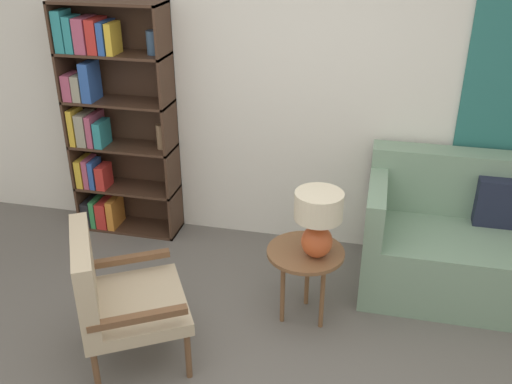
{
  "coord_description": "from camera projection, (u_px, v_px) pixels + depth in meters",
  "views": [
    {
      "loc": [
        0.72,
        -2.03,
        2.45
      ],
      "look_at": [
        0.02,
        0.98,
        0.9
      ],
      "focal_mm": 40.0,
      "sensor_mm": 36.0,
      "label": 1
    }
  ],
  "objects": [
    {
      "name": "couch",
      "position": [
        497.0,
        247.0,
        3.93
      ],
      "size": [
        1.81,
        0.82,
        0.93
      ],
      "color": "gray",
      "rests_on": "ground_plane"
    },
    {
      "name": "armchair",
      "position": [
        112.0,
        292.0,
        3.24
      ],
      "size": [
        0.82,
        0.84,
        0.86
      ],
      "color": "brown",
      "rests_on": "ground_plane"
    },
    {
      "name": "side_table",
      "position": [
        305.0,
        259.0,
        3.6
      ],
      "size": [
        0.49,
        0.49,
        0.52
      ],
      "color": "brown",
      "rests_on": "ground_plane"
    },
    {
      "name": "table_lamp",
      "position": [
        318.0,
        218.0,
        3.41
      ],
      "size": [
        0.29,
        0.29,
        0.43
      ],
      "color": "#C65128",
      "rests_on": "side_table"
    },
    {
      "name": "bookshelf",
      "position": [
        108.0,
        121.0,
        4.47
      ],
      "size": [
        0.83,
        0.3,
        1.86
      ],
      "color": "#422B1E",
      "rests_on": "ground_plane"
    },
    {
      "name": "wall_back",
      "position": [
        288.0,
        75.0,
        4.17
      ],
      "size": [
        6.4,
        0.08,
        2.7
      ],
      "color": "white",
      "rests_on": "ground_plane"
    }
  ]
}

